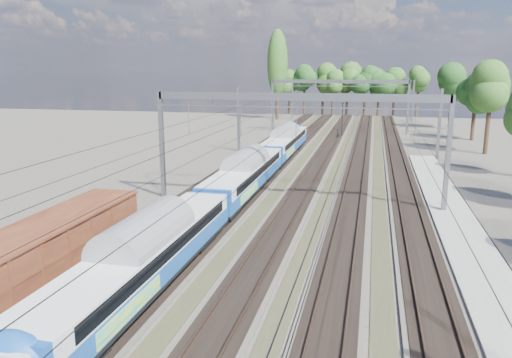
% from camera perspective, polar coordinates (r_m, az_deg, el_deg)
% --- Properties ---
extents(track_bed, '(21.00, 130.00, 0.34)m').
position_cam_1_polar(track_bed, '(55.45, 6.84, 1.23)').
color(track_bed, '#47423A').
rests_on(track_bed, ground).
extents(platform, '(3.00, 70.00, 0.30)m').
position_cam_1_polar(platform, '(31.59, 23.74, -8.44)').
color(platform, gray).
rests_on(platform, ground).
extents(catenary, '(25.65, 130.00, 9.00)m').
position_cam_1_polar(catenary, '(62.17, 8.11, 8.28)').
color(catenary, slate).
rests_on(catenary, ground).
extents(tree_belt, '(40.03, 99.19, 11.60)m').
position_cam_1_polar(tree_belt, '(100.27, 15.35, 10.58)').
color(tree_belt, black).
rests_on(tree_belt, ground).
extents(poplar, '(4.40, 4.40, 19.04)m').
position_cam_1_polar(poplar, '(109.00, 2.47, 13.06)').
color(poplar, black).
rests_on(poplar, ground).
extents(emu_train, '(2.78, 58.91, 4.07)m').
position_cam_1_polar(emu_train, '(42.34, -1.29, 0.97)').
color(emu_train, black).
rests_on(emu_train, ground).
extents(freight_boxcar, '(2.89, 13.95, 3.60)m').
position_cam_1_polar(freight_boxcar, '(26.02, -22.95, -8.02)').
color(freight_boxcar, black).
rests_on(freight_boxcar, ground).
extents(worker, '(0.45, 0.64, 1.68)m').
position_cam_1_polar(worker, '(79.46, 9.35, 5.11)').
color(worker, black).
rests_on(worker, ground).
extents(signal_near, '(0.43, 0.40, 6.11)m').
position_cam_1_polar(signal_near, '(81.90, 9.86, 7.44)').
color(signal_near, black).
rests_on(signal_near, ground).
extents(signal_far, '(0.43, 0.39, 6.49)m').
position_cam_1_polar(signal_far, '(54.69, 21.15, 4.57)').
color(signal_far, black).
rests_on(signal_far, ground).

